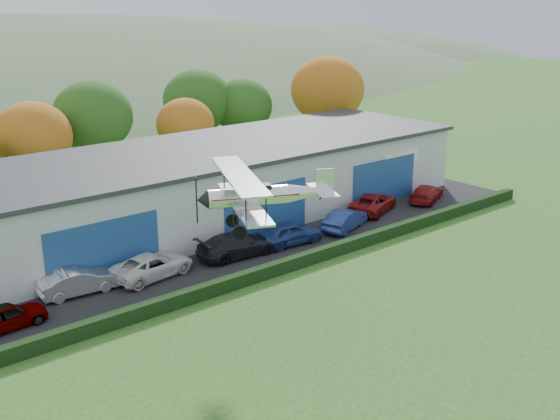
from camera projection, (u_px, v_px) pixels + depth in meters
ground at (507, 401)px, 27.51m from camera, size 300.00×300.00×0.00m
apron at (252, 245)px, 44.69m from camera, size 48.00×9.00×0.05m
hedge at (300, 261)px, 41.07m from camera, size 46.00×0.60×0.80m
hangar at (216, 181)px, 50.23m from camera, size 40.60×12.60×5.30m
tree_belt at (87, 125)px, 56.05m from camera, size 75.70×13.22×10.12m
car_0 at (6, 316)px, 33.20m from camera, size 4.04×1.85×1.34m
car_1 at (79, 281)px, 37.15m from camera, size 4.54×1.91×1.46m
car_2 at (152, 265)px, 39.41m from camera, size 5.38×3.06×1.42m
car_3 at (237, 245)px, 42.54m from camera, size 5.50×2.62×1.55m
car_4 at (289, 233)px, 44.58m from camera, size 4.82×2.33×1.59m
car_5 at (345, 219)px, 47.51m from camera, size 4.66×2.86×1.45m
car_6 at (373, 203)px, 51.42m from camera, size 5.67×4.08×1.43m
car_7 at (426, 193)px, 54.15m from camera, size 4.97×3.51×1.34m
biplane at (260, 194)px, 31.22m from camera, size 6.79×7.35×2.83m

